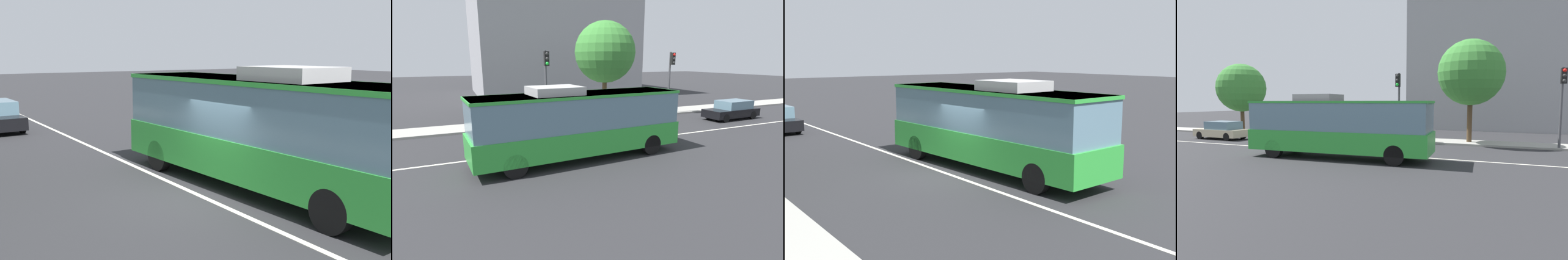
{
  "view_description": "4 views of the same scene",
  "coord_description": "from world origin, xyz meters",
  "views": [
    {
      "loc": [
        -10.03,
        6.79,
        3.81
      ],
      "look_at": [
        2.29,
        -1.31,
        1.38
      ],
      "focal_mm": 43.29,
      "sensor_mm": 36.0,
      "label": 1
    },
    {
      "loc": [
        -5.8,
        -14.8,
        4.63
      ],
      "look_at": [
        0.37,
        -1.47,
        1.26
      ],
      "focal_mm": 28.54,
      "sensor_mm": 36.0,
      "label": 2
    },
    {
      "loc": [
        -14.4,
        9.55,
        4.36
      ],
      "look_at": [
        0.6,
        -1.83,
        1.43
      ],
      "focal_mm": 44.44,
      "sensor_mm": 36.0,
      "label": 3
    },
    {
      "loc": [
        7.99,
        -16.8,
        3.04
      ],
      "look_at": [
        1.53,
        -1.16,
        1.54
      ],
      "focal_mm": 29.06,
      "sensor_mm": 36.0,
      "label": 4
    }
  ],
  "objects": [
    {
      "name": "transit_bus",
      "position": [
        -0.21,
        -1.75,
        1.81
      ],
      "size": [
        10.12,
        3.05,
        3.46
      ],
      "rotation": [
        0.0,
        0.0,
        0.06
      ],
      "color": "green",
      "rests_on": "ground_plane"
    },
    {
      "name": "lane_centre_line",
      "position": [
        0.0,
        0.0,
        0.01
      ],
      "size": [
        76.0,
        0.16,
        0.01
      ],
      "primitive_type": "cube",
      "color": "silver",
      "rests_on": "ground_plane"
    },
    {
      "name": "street_tree_kerbside_left",
      "position": [
        5.77,
        7.05,
        5.13
      ],
      "size": [
        4.7,
        4.7,
        7.5
      ],
      "color": "#4C3823",
      "rests_on": "ground_plane"
    },
    {
      "name": "traffic_light_near_corner",
      "position": [
        0.69,
        5.99,
        3.56
      ],
      "size": [
        0.32,
        0.62,
        5.2
      ],
      "rotation": [
        0.0,
        0.0,
        -1.59
      ],
      "color": "#47474C",
      "rests_on": "ground_plane"
    },
    {
      "name": "traffic_light_mid_block",
      "position": [
        11.37,
        5.96,
        3.56
      ],
      "size": [
        0.34,
        0.62,
        5.2
      ],
      "rotation": [
        0.0,
        0.0,
        -1.49
      ],
      "color": "#47474C",
      "rests_on": "ground_plane"
    },
    {
      "name": "ground_plane",
      "position": [
        0.0,
        0.0,
        0.0
      ],
      "size": [
        160.0,
        160.0,
        0.0
      ],
      "primitive_type": "plane",
      "color": "#28282B"
    },
    {
      "name": "sedan_beige",
      "position": [
        -13.31,
        2.4,
        0.72
      ],
      "size": [
        4.53,
        1.89,
        1.46
      ],
      "rotation": [
        0.0,
        0.0,
        3.12
      ],
      "color": "#C6B793",
      "rests_on": "ground_plane"
    },
    {
      "name": "office_block_background",
      "position": [
        7.36,
        26.59,
        8.5
      ],
      "size": [
        19.11,
        18.38,
        17.0
      ],
      "rotation": [
        0.0,
        0.0,
        -0.02
      ],
      "color": "#939399",
      "rests_on": "ground_plane"
    },
    {
      "name": "sidewalk_kerb",
      "position": [
        0.0,
        7.07,
        0.07
      ],
      "size": [
        80.0,
        2.62,
        0.14
      ],
      "primitive_type": "cube",
      "color": "#9E9B93",
      "rests_on": "ground_plane"
    },
    {
      "name": "street_tree_kerbside_centre",
      "position": [
        -15.73,
        7.09,
        4.41
      ],
      "size": [
        4.65,
        4.65,
        6.75
      ],
      "color": "#4C3823",
      "rests_on": "ground_plane"
    }
  ]
}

